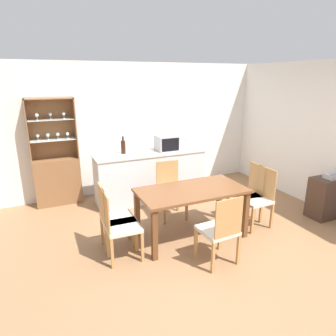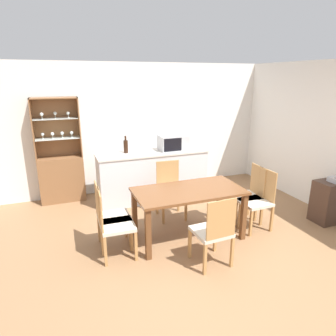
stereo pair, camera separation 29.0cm
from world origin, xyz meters
TOP-DOWN VIEW (x-y plane):
  - ground_plane at (0.00, 0.00)m, footprint 18.00×18.00m
  - wall_back at (0.00, 2.63)m, footprint 6.80×0.06m
  - wall_right at (2.58, 0.30)m, footprint 0.06×4.60m
  - kitchen_counter at (-0.07, 1.92)m, footprint 2.08×0.58m
  - display_cabinet at (-1.70, 2.45)m, footprint 0.80×0.33m
  - dining_table at (-0.04, 0.35)m, footprint 1.55×0.81m
  - dining_chair_side_right_near at (1.07, 0.23)m, footprint 0.44×0.44m
  - dining_chair_side_right_far at (1.07, 0.47)m, footprint 0.46×0.46m
  - dining_chair_side_left_near at (-1.14, 0.23)m, footprint 0.44×0.44m
  - dining_chair_head_near at (-0.03, -0.39)m, footprint 0.45×0.45m
  - dining_chair_head_far at (-0.03, 1.09)m, footprint 0.45×0.45m
  - dining_chair_side_left_far at (-1.14, 0.47)m, footprint 0.44×0.44m
  - microwave at (0.36, 1.95)m, footprint 0.54×0.36m
  - wine_bottle at (-0.55, 2.03)m, footprint 0.08×0.08m
  - side_cabinet at (2.31, 0.00)m, footprint 0.49×0.36m
  - telephone at (2.34, -0.04)m, footprint 0.22×0.18m

SIDE VIEW (x-z plane):
  - ground_plane at x=0.00m, z-range 0.00..0.00m
  - side_cabinet at x=2.31m, z-range 0.00..0.69m
  - dining_chair_side_right_near at x=1.07m, z-range 0.00..0.93m
  - dining_chair_side_right_far at x=1.07m, z-range 0.00..0.93m
  - dining_chair_side_left_near at x=-1.14m, z-range 0.00..0.93m
  - dining_chair_head_near at x=-0.03m, z-range 0.00..0.93m
  - dining_chair_head_far at x=-0.03m, z-range 0.00..0.93m
  - dining_chair_side_left_far at x=-1.14m, z-range 0.00..0.93m
  - kitchen_counter at x=-0.07m, z-range 0.00..0.93m
  - display_cabinet at x=-1.70m, z-range -0.39..1.55m
  - dining_table at x=-0.04m, z-range 0.27..1.01m
  - telephone at x=2.34m, z-range 0.67..0.79m
  - wine_bottle at x=-0.55m, z-range 0.90..1.22m
  - microwave at x=0.36m, z-range 0.93..1.21m
  - wall_back at x=0.00m, z-range 0.00..2.55m
  - wall_right at x=2.58m, z-range 0.00..2.55m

